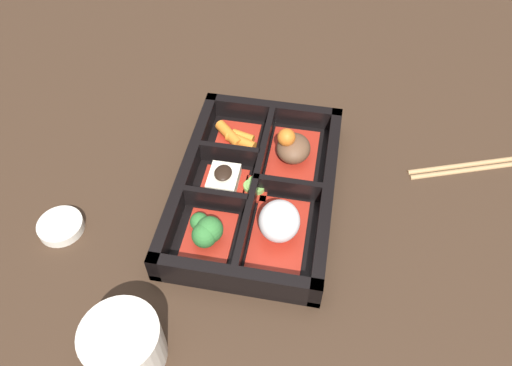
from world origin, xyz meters
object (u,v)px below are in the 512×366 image
Objects in this scene: bowl_rice at (279,224)px; sauce_dish at (61,226)px; chopsticks at (484,164)px; tea_cup at (123,344)px.

bowl_rice is 1.93× the size of sauce_dish.
bowl_rice reaches higher than chopsticks.
bowl_rice is 0.30m from chopsticks.
bowl_rice reaches higher than sauce_dish.
sauce_dish is (-0.13, -0.13, -0.02)m from tea_cup.
sauce_dish is (0.20, -0.51, 0.00)m from chopsticks.
bowl_rice reaches higher than tea_cup.
tea_cup is (0.16, -0.13, -0.00)m from bowl_rice.
tea_cup is at bearing 44.93° from sauce_dish.
chopsticks is (-0.33, 0.38, -0.03)m from tea_cup.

